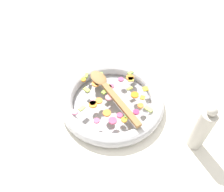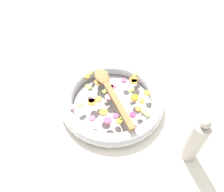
% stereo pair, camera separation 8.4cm
% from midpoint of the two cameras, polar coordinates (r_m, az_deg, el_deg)
% --- Properties ---
extents(ground_plane, '(4.00, 4.00, 0.00)m').
position_cam_midpoint_polar(ground_plane, '(0.87, -2.73, -2.29)').
color(ground_plane, silver).
extents(skillet, '(0.41, 0.41, 0.05)m').
position_cam_midpoint_polar(skillet, '(0.86, -2.79, -1.38)').
color(skillet, gray).
rests_on(skillet, ground_plane).
extents(chopped_vegetables, '(0.32, 0.32, 0.01)m').
position_cam_midpoint_polar(chopped_vegetables, '(0.83, -2.91, -0.20)').
color(chopped_vegetables, orange).
rests_on(chopped_vegetables, skillet).
extents(wooden_spoon, '(0.08, 0.32, 0.01)m').
position_cam_midpoint_polar(wooden_spoon, '(0.84, -3.67, 1.39)').
color(wooden_spoon, olive).
rests_on(wooden_spoon, chopped_vegetables).
extents(pepper_mill, '(0.05, 0.05, 0.20)m').
position_cam_midpoint_polar(pepper_mill, '(0.74, 19.44, -8.42)').
color(pepper_mill, '#B2ADA3').
rests_on(pepper_mill, ground_plane).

